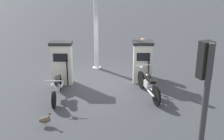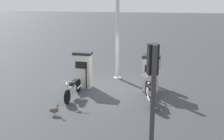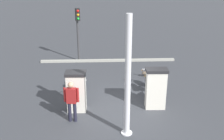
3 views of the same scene
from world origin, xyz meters
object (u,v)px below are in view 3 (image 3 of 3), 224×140
(roadside_traffic_light, at_px, (78,25))
(fuel_pump_far, at_px, (76,91))
(motorcycle_far_pump, at_px, (78,85))
(motorcycle_near_pump, at_px, (150,83))
(canopy_support_pole, at_px, (128,81))
(attendant_person, at_px, (72,99))
(fuel_pump_near, at_px, (156,88))
(wandering_duck, at_px, (145,73))

(roadside_traffic_light, bearing_deg, fuel_pump_far, -178.45)
(fuel_pump_far, bearing_deg, motorcycle_far_pump, -0.24)
(fuel_pump_far, bearing_deg, motorcycle_near_pump, -66.07)
(fuel_pump_far, height_order, motorcycle_far_pump, fuel_pump_far)
(motorcycle_near_pump, relative_size, canopy_support_pole, 0.50)
(motorcycle_near_pump, height_order, attendant_person, attendant_person)
(fuel_pump_near, bearing_deg, roadside_traffic_light, 28.84)
(fuel_pump_near, height_order, wandering_duck, fuel_pump_near)
(fuel_pump_far, relative_size, canopy_support_pole, 0.40)
(canopy_support_pole, bearing_deg, wandering_duck, -17.41)
(roadside_traffic_light, bearing_deg, motorcycle_near_pump, -143.60)
(motorcycle_far_pump, xyz_separation_m, roadside_traffic_light, (4.71, 0.17, 1.74))
(fuel_pump_far, height_order, attendant_person, fuel_pump_far)
(wandering_duck, bearing_deg, canopy_support_pole, 162.59)
(fuel_pump_near, distance_m, motorcycle_far_pump, 3.50)
(fuel_pump_near, xyz_separation_m, roadside_traffic_light, (6.10, 3.36, 1.35))
(motorcycle_near_pump, distance_m, canopy_support_pole, 3.87)
(fuel_pump_far, xyz_separation_m, canopy_support_pole, (-1.76, -1.81, 1.17))
(wandering_duck, relative_size, canopy_support_pole, 0.10)
(fuel_pump_far, height_order, motorcycle_near_pump, fuel_pump_far)
(roadside_traffic_light, bearing_deg, motorcycle_far_pump, -177.92)
(motorcycle_far_pump, xyz_separation_m, wandering_duck, (1.93, -3.40, -0.28))
(motorcycle_far_pump, relative_size, roadside_traffic_light, 0.68)
(motorcycle_far_pump, xyz_separation_m, attendant_person, (-2.21, 0.14, 0.44))
(fuel_pump_far, bearing_deg, attendant_person, 170.91)
(fuel_pump_near, xyz_separation_m, motorcycle_near_pump, (1.45, -0.07, -0.43))
(motorcycle_near_pump, xyz_separation_m, wandering_duck, (1.88, -0.14, -0.23))
(attendant_person, distance_m, roadside_traffic_light, 7.04)
(fuel_pump_far, distance_m, motorcycle_far_pump, 1.44)
(wandering_duck, xyz_separation_m, roadside_traffic_light, (2.77, 3.57, 2.02))
(motorcycle_far_pump, height_order, wandering_duck, motorcycle_far_pump)
(attendant_person, bearing_deg, motorcycle_far_pump, -3.53)
(attendant_person, xyz_separation_m, roadside_traffic_light, (6.92, 0.03, 1.31))
(attendant_person, relative_size, wandering_duck, 3.73)
(fuel_pump_far, distance_m, canopy_support_pole, 2.78)
(roadside_traffic_light, bearing_deg, wandering_duck, -127.85)
(wandering_duck, xyz_separation_m, canopy_support_pole, (-5.09, 1.60, 1.81))
(attendant_person, bearing_deg, fuel_pump_far, -9.09)
(wandering_duck, height_order, canopy_support_pole, canopy_support_pole)
(fuel_pump_far, bearing_deg, canopy_support_pole, -134.30)
(wandering_duck, distance_m, roadside_traffic_light, 4.95)
(canopy_support_pole, bearing_deg, fuel_pump_near, -38.16)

